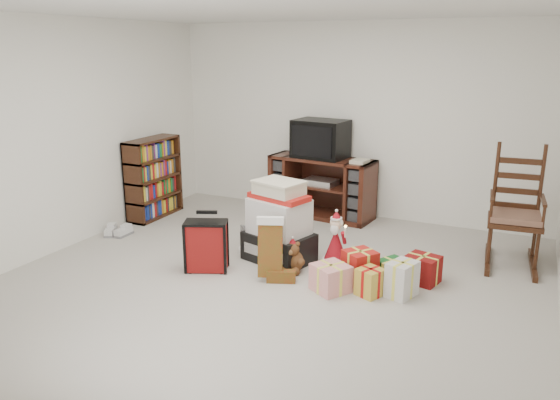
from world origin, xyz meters
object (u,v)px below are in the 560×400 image
(bookshelf, at_px, (154,179))
(teddy_bear, at_px, (293,258))
(rocking_chair, at_px, (515,222))
(gift_cluster, at_px, (380,275))
(sneaker_pair, at_px, (117,232))
(crt_television, at_px, (320,139))
(mrs_claus_figurine, at_px, (252,230))
(tv_stand, at_px, (322,187))
(gift_pile, at_px, (279,227))
(santa_figurine, at_px, (336,242))
(red_suitcase, at_px, (206,246))

(bookshelf, distance_m, teddy_bear, 2.61)
(rocking_chair, distance_m, gift_cluster, 1.63)
(teddy_bear, distance_m, sneaker_pair, 2.35)
(teddy_bear, relative_size, crt_television, 0.44)
(mrs_claus_figurine, bearing_deg, gift_cluster, -12.02)
(tv_stand, distance_m, gift_pile, 1.68)
(gift_pile, xyz_separation_m, sneaker_pair, (-2.10, -0.11, -0.33))
(mrs_claus_figurine, bearing_deg, sneaker_pair, -172.97)
(teddy_bear, distance_m, gift_cluster, 0.89)
(teddy_bear, bearing_deg, bookshelf, 158.98)
(santa_figurine, distance_m, mrs_claus_figurine, 0.93)
(crt_television, bearing_deg, tv_stand, 0.22)
(red_suitcase, bearing_deg, gift_pile, 22.75)
(mrs_claus_figurine, height_order, gift_cluster, mrs_claus_figurine)
(rocking_chair, xyz_separation_m, sneaker_pair, (-4.31, -1.08, -0.39))
(teddy_bear, xyz_separation_m, gift_cluster, (0.89, -0.01, -0.01))
(tv_stand, height_order, red_suitcase, tv_stand)
(red_suitcase, bearing_deg, teddy_bear, 0.74)
(bookshelf, relative_size, mrs_claus_figurine, 1.60)
(teddy_bear, distance_m, santa_figurine, 0.52)
(tv_stand, bearing_deg, bookshelf, -148.09)
(rocking_chair, bearing_deg, red_suitcase, -155.30)
(tv_stand, bearing_deg, crt_television, 179.87)
(red_suitcase, xyz_separation_m, santa_figurine, (1.09, 0.77, -0.05))
(teddy_bear, relative_size, mrs_claus_figurine, 0.49)
(gift_pile, xyz_separation_m, crt_television, (-0.20, 1.68, 0.66))
(mrs_claus_figurine, distance_m, gift_cluster, 1.56)
(red_suitcase, bearing_deg, gift_cluster, -11.90)
(teddy_bear, bearing_deg, rocking_chair, 30.92)
(bookshelf, relative_size, rocking_chair, 0.81)
(rocking_chair, xyz_separation_m, santa_figurine, (-1.67, -0.76, -0.22))
(tv_stand, xyz_separation_m, teddy_bear, (0.42, -1.88, -0.26))
(tv_stand, bearing_deg, mrs_claus_figurine, -90.91)
(gift_pile, xyz_separation_m, gift_cluster, (1.15, -0.22, -0.24))
(sneaker_pair, xyz_separation_m, crt_television, (1.89, 1.79, 0.99))
(red_suitcase, distance_m, teddy_bear, 0.87)
(tv_stand, xyz_separation_m, santa_figurine, (0.72, -1.47, -0.18))
(bookshelf, height_order, red_suitcase, bookshelf)
(bookshelf, height_order, sneaker_pair, bookshelf)
(gift_cluster, relative_size, crt_television, 1.48)
(santa_figurine, distance_m, gift_cluster, 0.74)
(bookshelf, height_order, gift_cluster, bookshelf)
(tv_stand, distance_m, red_suitcase, 2.27)
(bookshelf, xyz_separation_m, crt_television, (1.96, 0.96, 0.53))
(bookshelf, relative_size, teddy_bear, 3.30)
(rocking_chair, height_order, mrs_claus_figurine, rocking_chair)
(gift_pile, relative_size, teddy_bear, 2.67)
(mrs_claus_figurine, relative_size, sneaker_pair, 2.04)
(sneaker_pair, height_order, gift_cluster, gift_cluster)
(crt_television, bearing_deg, sneaker_pair, -129.92)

